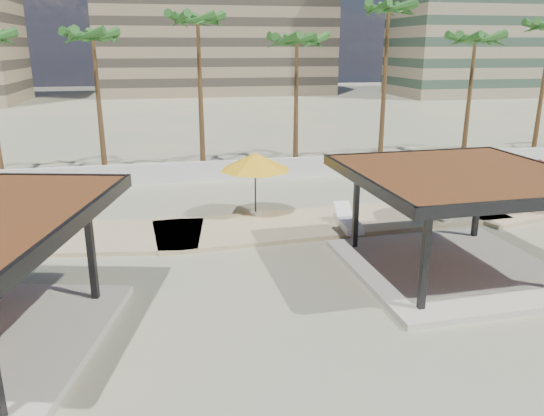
{
  "coord_description": "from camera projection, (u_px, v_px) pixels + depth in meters",
  "views": [
    {
      "loc": [
        -5.35,
        -14.77,
        7.67
      ],
      "look_at": [
        -1.23,
        5.36,
        1.4
      ],
      "focal_mm": 35.0,
      "sensor_mm": 36.0,
      "label": 1
    }
  ],
  "objects": [
    {
      "name": "boundary_wall",
      "position": [
        257.0,
        169.0,
        31.93
      ],
      "size": [
        56.0,
        0.3,
        1.2
      ],
      "primitive_type": "cube",
      "color": "silver",
      "rests_on": "ground"
    },
    {
      "name": "palm_g",
      "position": [
        475.0,
        44.0,
        34.75
      ],
      "size": [
        3.0,
        3.0,
        9.0
      ],
      "color": "brown",
      "rests_on": "ground"
    },
    {
      "name": "lounger_b",
      "position": [
        348.0,
        222.0,
        22.9
      ],
      "size": [
        0.84,
        2.31,
        0.87
      ],
      "rotation": [
        0.0,
        0.0,
        1.53
      ],
      "color": "white",
      "rests_on": "promenade"
    },
    {
      "name": "palm_e",
      "position": [
        297.0,
        46.0,
        32.67
      ],
      "size": [
        3.0,
        3.0,
        8.88
      ],
      "color": "brown",
      "rests_on": "ground"
    },
    {
      "name": "palm_d",
      "position": [
        198.0,
        26.0,
        31.66
      ],
      "size": [
        3.0,
        3.0,
        10.08
      ],
      "color": "brown",
      "rests_on": "ground"
    },
    {
      "name": "building_mid",
      "position": [
        215.0,
        5.0,
        86.81
      ],
      "size": [
        38.0,
        16.0,
        30.4
      ],
      "color": "#847259",
      "rests_on": "ground"
    },
    {
      "name": "umbrella_d",
      "position": [
        449.0,
        171.0,
        23.11
      ],
      "size": [
        3.42,
        3.42,
        2.67
      ],
      "rotation": [
        0.0,
        0.0,
        0.15
      ],
      "color": "beige",
      "rests_on": "promenade"
    },
    {
      "name": "umbrella_c",
      "position": [
        539.0,
        167.0,
        24.56
      ],
      "size": [
        3.73,
        3.73,
        2.51
      ],
      "rotation": [
        0.0,
        0.0,
        -0.43
      ],
      "color": "beige",
      "rests_on": "promenade"
    },
    {
      "name": "umbrella_b",
      "position": [
        255.0,
        162.0,
        24.01
      ],
      "size": [
        3.46,
        3.46,
        2.9
      ],
      "rotation": [
        0.0,
        0.0,
        0.06
      ],
      "color": "beige",
      "rests_on": "promenade"
    },
    {
      "name": "ground",
      "position": [
        343.0,
        295.0,
        17.11
      ],
      "size": [
        200.0,
        200.0,
        0.0
      ],
      "primitive_type": "plane",
      "color": "tan",
      "rests_on": "ground"
    },
    {
      "name": "lounger_a",
      "position": [
        0.0,
        244.0,
        20.43
      ],
      "size": [
        1.71,
        2.32,
        0.85
      ],
      "rotation": [
        0.0,
        0.0,
        2.07
      ],
      "color": "white",
      "rests_on": "promenade"
    },
    {
      "name": "pavilion_central",
      "position": [
        457.0,
        212.0,
        18.23
      ],
      "size": [
        7.52,
        7.52,
        3.7
      ],
      "rotation": [
        0.0,
        0.0,
        0.03
      ],
      "color": "beige",
      "rests_on": "ground"
    },
    {
      "name": "palm_f",
      "position": [
        389.0,
        16.0,
        33.48
      ],
      "size": [
        3.0,
        3.0,
        10.82
      ],
      "color": "brown",
      "rests_on": "ground"
    },
    {
      "name": "palm_c",
      "position": [
        93.0,
        42.0,
        30.03
      ],
      "size": [
        3.0,
        3.0,
        9.1
      ],
      "color": "brown",
      "rests_on": "ground"
    },
    {
      "name": "promenade",
      "position": [
        330.0,
        217.0,
        24.66
      ],
      "size": [
        44.45,
        7.97,
        0.24
      ],
      "color": "#C6B284",
      "rests_on": "ground"
    },
    {
      "name": "lounger_d",
      "position": [
        466.0,
        193.0,
        27.55
      ],
      "size": [
        1.91,
        2.41,
        0.9
      ],
      "rotation": [
        0.0,
        0.0,
        1.01
      ],
      "color": "white",
      "rests_on": "promenade"
    }
  ]
}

